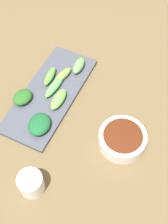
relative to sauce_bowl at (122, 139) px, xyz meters
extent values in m
cube|color=brown|center=(0.15, -0.03, -0.03)|extent=(2.10, 2.10, 0.02)
cylinder|color=silver|center=(0.00, 0.00, 0.00)|extent=(0.13, 0.13, 0.04)
cylinder|color=#4F210F|center=(0.00, 0.00, 0.00)|extent=(0.10, 0.10, 0.03)
cube|color=#434754|center=(0.25, -0.06, -0.02)|extent=(0.15, 0.36, 0.01)
ellipsoid|color=#255D20|center=(0.31, 0.00, 0.00)|extent=(0.06, 0.07, 0.03)
ellipsoid|color=#79A444|center=(0.24, -0.13, 0.00)|extent=(0.04, 0.07, 0.02)
ellipsoid|color=#17592C|center=(0.22, 0.06, 0.00)|extent=(0.07, 0.08, 0.03)
ellipsoid|color=#67BA47|center=(0.21, -0.04, 0.00)|extent=(0.03, 0.08, 0.02)
ellipsoid|color=#5CBB56|center=(0.25, -0.08, 0.00)|extent=(0.03, 0.10, 0.02)
ellipsoid|color=#64A054|center=(0.22, -0.18, 0.00)|extent=(0.03, 0.07, 0.03)
ellipsoid|color=#5DAE40|center=(0.28, -0.11, 0.00)|extent=(0.03, 0.08, 0.02)
cylinder|color=white|center=(0.16, 0.21, 0.01)|extent=(0.06, 0.06, 0.06)
camera|label=1|loc=(-0.07, 0.38, 0.70)|focal=47.56mm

